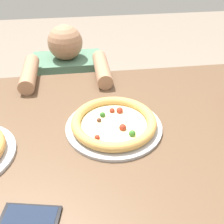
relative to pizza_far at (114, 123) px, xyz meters
The scene contains 4 objects.
dining_table 0.13m from the pizza_far, 143.65° to the right, with size 1.39×0.95×0.75m.
pizza_far is the anchor object (origin of this frame).
cell_phone 0.43m from the pizza_far, 128.14° to the right, with size 0.16×0.10×0.01m.
diner_seated 0.74m from the pizza_far, 104.73° to the left, with size 0.41×0.52×0.93m.
Camera 1 is at (-0.09, -0.76, 1.38)m, focal length 44.47 mm.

